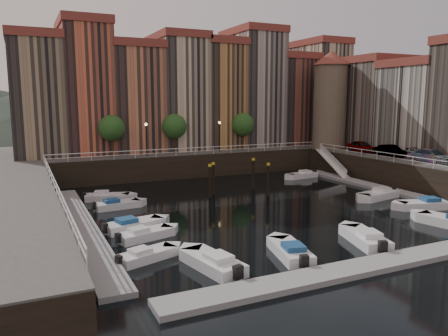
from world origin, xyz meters
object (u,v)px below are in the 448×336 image
corner_tower (330,98)px  boat_left_2 (133,225)px  mooring_pilings (237,179)px  boat_left_1 (144,235)px  boat_left_0 (146,255)px  car_a (361,147)px  car_c (431,157)px  car_b (390,152)px  gangway (332,161)px

corner_tower → boat_left_2: size_ratio=2.76×
mooring_pilings → boat_left_1: 17.06m
boat_left_0 → boat_left_1: boat_left_1 is taller
mooring_pilings → boat_left_1: (-13.00, -10.97, -1.31)m
boat_left_0 → car_a: size_ratio=0.92×
car_c → boat_left_0: bearing=-175.8°
mooring_pilings → boat_left_1: bearing=-139.9°
boat_left_1 → car_a: 36.35m
boat_left_2 → corner_tower: bearing=15.5°
car_a → boat_left_2: bearing=-153.8°
corner_tower → car_c: corner_tower is taller
boat_left_0 → boat_left_2: bearing=64.8°
boat_left_0 → boat_left_1: size_ratio=0.93×
boat_left_1 → car_c: (33.50, 3.68, 3.41)m
car_b → car_c: (0.30, -5.59, 0.02)m
gangway → boat_left_1: size_ratio=1.85×
corner_tower → boat_left_1: corner_tower is taller
corner_tower → car_c: size_ratio=2.67×
boat_left_0 → corner_tower: bearing=17.5°
car_a → gangway: bearing=165.5°
boat_left_2 → car_b: size_ratio=1.13×
gangway → car_c: car_c is taller
boat_left_2 → car_c: (33.72, 1.09, 3.37)m
corner_tower → gangway: corner_tower is taller
mooring_pilings → car_a: bearing=9.5°
gangway → boat_left_0: gangway is taller
mooring_pilings → boat_left_0: 20.68m
corner_tower → gangway: size_ratio=1.66×
gangway → car_a: 4.33m
car_c → boat_left_1: bearing=177.6°
car_a → car_b: size_ratio=1.03×
mooring_pilings → car_c: size_ratio=1.28×
boat_left_0 → car_c: car_c is taller
car_a → car_b: (-0.03, -5.08, -0.05)m
mooring_pilings → boat_left_2: size_ratio=1.32×
mooring_pilings → gangway: bearing=16.2°
car_b → boat_left_0: bearing=-149.9°
boat_left_0 → boat_left_1: bearing=57.9°
corner_tower → car_c: (1.02, -16.60, -6.44)m
car_b → car_a: bearing=98.3°
boat_left_0 → boat_left_2: (0.78, 6.80, 0.06)m
boat_left_0 → car_c: (34.50, 7.88, 3.43)m
boat_left_0 → car_b: (34.20, 13.47, 3.41)m
gangway → mooring_pilings: bearing=-163.8°
corner_tower → boat_left_2: (-32.70, -17.69, -9.82)m
boat_left_0 → car_b: size_ratio=0.95×
corner_tower → car_a: 8.77m
boat_left_2 → car_c: 33.91m
mooring_pilings → boat_left_0: (-14.00, -15.17, -1.33)m
corner_tower → gangway: bearing=-122.8°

